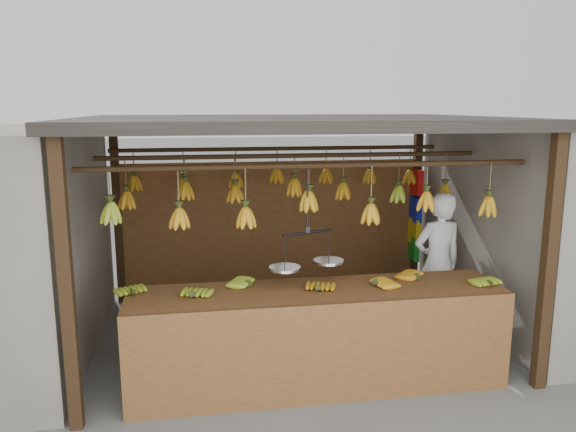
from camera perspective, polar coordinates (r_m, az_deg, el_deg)
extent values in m
plane|color=#5B5B57|center=(6.38, 0.45, -12.06)|extent=(80.00, 80.00, 0.00)
cube|color=black|center=(4.59, -21.57, -6.93)|extent=(0.10, 0.10, 2.30)
cube|color=black|center=(5.40, 24.92, -4.52)|extent=(0.10, 0.10, 2.30)
cube|color=black|center=(7.46, -16.91, 0.14)|extent=(0.10, 0.10, 2.30)
cube|color=black|center=(7.99, 12.83, 1.04)|extent=(0.10, 0.10, 2.30)
cube|color=black|center=(5.86, 0.49, 9.55)|extent=(4.30, 3.30, 0.10)
cylinder|color=black|center=(4.91, 2.52, 5.14)|extent=(4.00, 0.05, 0.05)
cylinder|color=black|center=(5.88, 0.48, 6.14)|extent=(4.00, 0.05, 0.05)
cylinder|color=black|center=(6.87, -0.97, 6.86)|extent=(4.00, 0.05, 0.05)
cube|color=brown|center=(7.52, -1.51, -1.25)|extent=(4.00, 0.06, 1.80)
cube|color=brown|center=(5.07, 3.01, -7.91)|extent=(3.36, 0.75, 0.08)
cube|color=brown|center=(4.88, 3.94, -13.87)|extent=(3.36, 0.04, 0.90)
cube|color=black|center=(4.86, -15.32, -14.92)|extent=(0.07, 0.07, 0.82)
cube|color=black|center=(5.50, 20.41, -12.07)|extent=(0.07, 0.07, 0.82)
cube|color=black|center=(5.45, -14.65, -11.95)|extent=(0.07, 0.07, 0.82)
cube|color=black|center=(6.02, 17.34, -9.82)|extent=(0.07, 0.07, 0.82)
ellipsoid|color=#92A523|center=(5.06, -15.36, -7.51)|extent=(0.27, 0.29, 0.06)
ellipsoid|color=#92A523|center=(4.87, -9.51, -7.99)|extent=(0.24, 0.28, 0.06)
ellipsoid|color=#92A523|center=(5.13, -3.92, -6.84)|extent=(0.30, 0.27, 0.06)
ellipsoid|color=#BA7E13|center=(4.97, 3.21, -7.44)|extent=(0.24, 0.28, 0.06)
ellipsoid|color=#BA7E13|center=(5.16, 8.97, -6.86)|extent=(0.27, 0.23, 0.06)
ellipsoid|color=#BA7E13|center=(5.45, 13.10, -6.02)|extent=(0.30, 0.30, 0.06)
ellipsoid|color=#92A523|center=(5.42, 19.95, -6.53)|extent=(0.23, 0.27, 0.06)
ellipsoid|color=#92A523|center=(4.89, -17.54, 0.29)|extent=(0.16, 0.16, 0.28)
ellipsoid|color=#BA7E13|center=(4.88, -10.97, -0.22)|extent=(0.16, 0.16, 0.28)
ellipsoid|color=#BA7E13|center=(4.86, -4.30, -0.14)|extent=(0.16, 0.16, 0.28)
ellipsoid|color=#BA7E13|center=(4.99, 2.11, 1.51)|extent=(0.16, 0.16, 0.28)
ellipsoid|color=#BA7E13|center=(5.06, 8.39, 0.22)|extent=(0.16, 0.16, 0.28)
ellipsoid|color=#BA7E13|center=(5.33, 13.85, 1.46)|extent=(0.16, 0.16, 0.28)
ellipsoid|color=#BA7E13|center=(5.50, 19.69, 0.92)|extent=(0.16, 0.16, 0.28)
ellipsoid|color=#BA7E13|center=(5.88, -16.05, 1.55)|extent=(0.16, 0.16, 0.28)
ellipsoid|color=#BA7E13|center=(5.84, -10.35, 2.50)|extent=(0.16, 0.16, 0.28)
ellipsoid|color=#BA7E13|center=(5.86, -5.39, 2.23)|extent=(0.16, 0.16, 0.28)
ellipsoid|color=#BA7E13|center=(5.92, 0.64, 2.92)|extent=(0.16, 0.16, 0.28)
ellipsoid|color=#BA7E13|center=(6.03, 5.61, 2.55)|extent=(0.16, 0.16, 0.28)
ellipsoid|color=#92A523|center=(6.20, 11.12, 2.18)|extent=(0.16, 0.16, 0.28)
ellipsoid|color=#BA7E13|center=(6.43, 15.62, 2.26)|extent=(0.16, 0.16, 0.28)
ellipsoid|color=#BA7E13|center=(6.90, -15.31, 3.20)|extent=(0.16, 0.16, 0.28)
ellipsoid|color=#BA7E13|center=(6.84, -10.52, 3.10)|extent=(0.16, 0.16, 0.28)
ellipsoid|color=#BA7E13|center=(6.83, -5.31, 3.61)|extent=(0.16, 0.16, 0.28)
ellipsoid|color=#BA7E13|center=(6.86, -1.11, 4.11)|extent=(0.16, 0.16, 0.28)
ellipsoid|color=#BA7E13|center=(6.98, 3.87, 4.10)|extent=(0.16, 0.16, 0.28)
ellipsoid|color=#BA7E13|center=(7.15, 8.32, 4.01)|extent=(0.16, 0.16, 0.28)
ellipsoid|color=#BA7E13|center=(7.30, 12.24, 3.89)|extent=(0.16, 0.16, 0.28)
cylinder|color=black|center=(4.94, 2.00, 1.68)|extent=(0.02, 0.02, 0.60)
cylinder|color=black|center=(5.00, 1.98, -1.71)|extent=(0.48, 0.19, 0.02)
cylinder|color=silver|center=(4.96, -0.33, -5.38)|extent=(0.27, 0.27, 0.02)
cylinder|color=silver|center=(5.19, 4.14, -4.66)|extent=(0.27, 0.27, 0.02)
imported|color=white|center=(6.43, 14.96, -4.71)|extent=(0.63, 0.47, 1.60)
cube|color=red|center=(7.78, 12.95, 3.37)|extent=(0.08, 0.26, 0.34)
cube|color=#1426BF|center=(7.84, 12.83, 0.66)|extent=(0.08, 0.26, 0.34)
cube|color=yellow|center=(7.89, 12.74, -1.47)|extent=(0.08, 0.26, 0.34)
cube|color=#199926|center=(7.95, 12.67, -3.16)|extent=(0.08, 0.26, 0.34)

